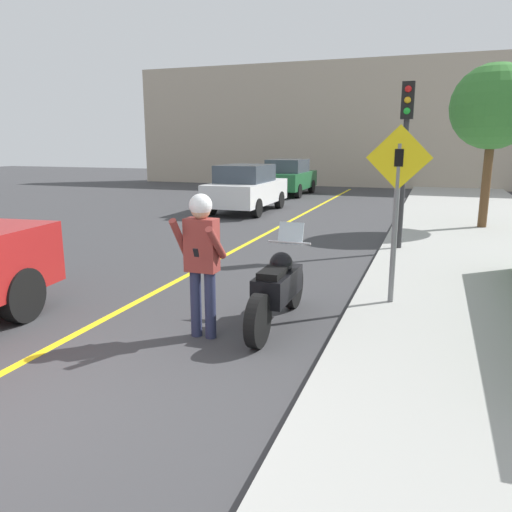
% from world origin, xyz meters
% --- Properties ---
extents(road_center_line, '(0.12, 36.00, 0.01)m').
position_xyz_m(road_center_line, '(-0.60, 6.00, 0.00)').
color(road_center_line, yellow).
rests_on(road_center_line, ground).
extents(building_backdrop, '(28.00, 1.20, 6.87)m').
position_xyz_m(building_backdrop, '(0.00, 26.00, 3.44)').
color(building_backdrop, '#B2A38E').
rests_on(building_backdrop, ground).
extents(motorcycle, '(0.62, 2.26, 1.32)m').
position_xyz_m(motorcycle, '(1.76, 3.07, 0.52)').
color(motorcycle, black).
rests_on(motorcycle, ground).
extents(person_biker, '(0.59, 0.49, 1.83)m').
position_xyz_m(person_biker, '(1.00, 2.33, 1.14)').
color(person_biker, '#282D4C').
rests_on(person_biker, ground).
extents(crossing_sign, '(0.91, 0.08, 2.55)m').
position_xyz_m(crossing_sign, '(3.15, 4.23, 1.66)').
color(crossing_sign, slate).
rests_on(crossing_sign, sidewalk_curb).
extents(traffic_light, '(0.26, 0.30, 3.56)m').
position_xyz_m(traffic_light, '(2.99, 8.32, 2.60)').
color(traffic_light, '#2D2D30').
rests_on(traffic_light, sidewalk_curb).
extents(street_tree, '(2.26, 2.26, 4.38)m').
position_xyz_m(street_tree, '(4.99, 12.08, 3.35)').
color(street_tree, brown).
rests_on(street_tree, sidewalk_curb).
extents(parked_car_white, '(1.88, 4.20, 1.68)m').
position_xyz_m(parked_car_white, '(-2.68, 13.68, 0.86)').
color(parked_car_white, black).
rests_on(parked_car_white, ground).
extents(parked_car_green, '(1.88, 4.20, 1.68)m').
position_xyz_m(parked_car_green, '(-2.93, 19.98, 0.86)').
color(parked_car_green, black).
rests_on(parked_car_green, ground).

